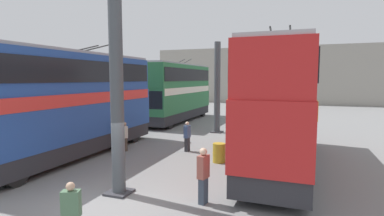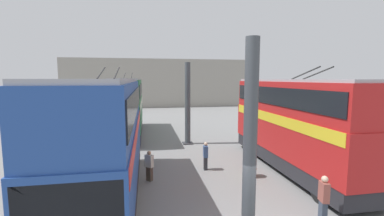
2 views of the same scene
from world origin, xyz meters
TOP-DOWN VIEW (x-y plane):
  - ground_plane at (0.00, 0.00)m, footprint 240.00×240.00m
  - depot_back_wall at (40.85, 0.00)m, footprint 0.50×36.00m
  - support_column_near at (0.88, 0.00)m, footprint 0.82×0.82m
  - support_column_far at (13.52, 0.00)m, footprint 0.82×0.82m
  - bus_left_near at (6.46, -5.00)m, footprint 11.12×2.54m
  - bus_right_near at (4.37, 5.00)m, footprint 11.30×2.54m
  - bus_right_far at (18.00, 5.00)m, footprint 11.45×2.54m
  - person_by_right_row at (6.24, 3.22)m, footprint 0.46×0.47m
  - person_aisle_midway at (7.32, -0.04)m, footprint 0.44×0.28m
  - person_aisle_foreground at (-2.30, -0.83)m, footprint 0.39×0.48m
  - person_by_left_row at (1.08, -2.99)m, footprint 0.46×0.32m
  - oil_drum at (5.85, -2.23)m, footprint 0.62×0.62m

SIDE VIEW (x-z plane):
  - ground_plane at x=0.00m, z-range 0.00..0.00m
  - oil_drum at x=5.85m, z-range 0.00..0.91m
  - person_aisle_foreground at x=-2.30m, z-range 0.04..1.60m
  - person_by_right_row at x=6.24m, z-range 0.04..1.64m
  - person_aisle_midway at x=7.32m, z-range 0.04..1.69m
  - person_by_left_row at x=1.08m, z-range 0.06..1.87m
  - bus_right_near at x=4.37m, z-range 0.05..5.97m
  - bus_left_near at x=6.46m, z-range 0.06..5.96m
  - bus_right_far at x=18.00m, z-range 0.06..6.00m
  - support_column_near at x=0.88m, z-range -0.12..6.49m
  - support_column_far at x=13.52m, z-range -0.12..6.49m
  - depot_back_wall at x=40.85m, z-range 0.00..8.95m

